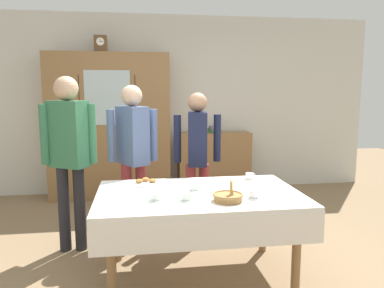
{
  "coord_description": "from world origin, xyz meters",
  "views": [
    {
      "loc": [
        -0.49,
        -3.16,
        1.58
      ],
      "look_at": [
        0.0,
        0.2,
        1.08
      ],
      "focal_mm": 34.73,
      "sensor_mm": 36.0,
      "label": 1
    }
  ],
  "objects_px": {
    "tea_cup_back_edge": "(156,197)",
    "tea_cup_center": "(254,195)",
    "mantel_clock": "(101,44)",
    "tea_cup_near_left": "(196,187)",
    "dining_table": "(200,205)",
    "person_by_cabinet": "(69,146)",
    "wall_cabinet": "(110,126)",
    "spoon_near_left": "(216,187)",
    "bookshelf_low": "(214,162)",
    "pastry_plate": "(146,183)",
    "bread_basket": "(228,197)",
    "tea_cup_far_right": "(250,177)",
    "person_behind_table_left": "(133,147)",
    "book_stack": "(214,130)",
    "tea_cup_mid_right": "(187,197)",
    "spoon_mid_left": "(121,196)",
    "person_near_right_end": "(197,149)",
    "spoon_far_left": "(273,184)"
  },
  "relations": [
    {
      "from": "tea_cup_back_edge",
      "to": "dining_table",
      "type": "bearing_deg",
      "value": 21.48
    },
    {
      "from": "wall_cabinet",
      "to": "person_behind_table_left",
      "type": "relative_size",
      "value": 1.29
    },
    {
      "from": "person_by_cabinet",
      "to": "person_behind_table_left",
      "type": "bearing_deg",
      "value": 21.92
    },
    {
      "from": "mantel_clock",
      "to": "person_near_right_end",
      "type": "distance_m",
      "value": 2.32
    },
    {
      "from": "tea_cup_far_right",
      "to": "pastry_plate",
      "type": "xyz_separation_m",
      "value": [
        -0.98,
        -0.03,
        -0.01
      ]
    },
    {
      "from": "person_near_right_end",
      "to": "pastry_plate",
      "type": "bearing_deg",
      "value": -131.7
    },
    {
      "from": "dining_table",
      "to": "person_by_cabinet",
      "type": "height_order",
      "value": "person_by_cabinet"
    },
    {
      "from": "bookshelf_low",
      "to": "person_near_right_end",
      "type": "height_order",
      "value": "person_near_right_end"
    },
    {
      "from": "tea_cup_center",
      "to": "mantel_clock",
      "type": "bearing_deg",
      "value": 116.55
    },
    {
      "from": "bookshelf_low",
      "to": "tea_cup_mid_right",
      "type": "bearing_deg",
      "value": -105.82
    },
    {
      "from": "bread_basket",
      "to": "spoon_mid_left",
      "type": "height_order",
      "value": "bread_basket"
    },
    {
      "from": "tea_cup_center",
      "to": "spoon_far_left",
      "type": "xyz_separation_m",
      "value": [
        0.3,
        0.39,
        -0.02
      ]
    },
    {
      "from": "dining_table",
      "to": "bookshelf_low",
      "type": "height_order",
      "value": "bookshelf_low"
    },
    {
      "from": "person_behind_table_left",
      "to": "person_near_right_end",
      "type": "height_order",
      "value": "person_behind_table_left"
    },
    {
      "from": "dining_table",
      "to": "mantel_clock",
      "type": "height_order",
      "value": "mantel_clock"
    },
    {
      "from": "pastry_plate",
      "to": "person_near_right_end",
      "type": "height_order",
      "value": "person_near_right_end"
    },
    {
      "from": "spoon_far_left",
      "to": "spoon_near_left",
      "type": "bearing_deg",
      "value": -178.65
    },
    {
      "from": "tea_cup_near_left",
      "to": "person_by_cabinet",
      "type": "distance_m",
      "value": 1.32
    },
    {
      "from": "bookshelf_low",
      "to": "spoon_mid_left",
      "type": "distance_m",
      "value": 2.96
    },
    {
      "from": "mantel_clock",
      "to": "bookshelf_low",
      "type": "distance_m",
      "value": 2.41
    },
    {
      "from": "tea_cup_back_edge",
      "to": "tea_cup_center",
      "type": "height_order",
      "value": "same"
    },
    {
      "from": "mantel_clock",
      "to": "spoon_far_left",
      "type": "xyz_separation_m",
      "value": [
        1.7,
        -2.4,
        -1.48
      ]
    },
    {
      "from": "spoon_mid_left",
      "to": "person_near_right_end",
      "type": "bearing_deg",
      "value": 52.64
    },
    {
      "from": "wall_cabinet",
      "to": "bookshelf_low",
      "type": "xyz_separation_m",
      "value": [
        1.57,
        0.05,
        -0.59
      ]
    },
    {
      "from": "bookshelf_low",
      "to": "tea_cup_center",
      "type": "relative_size",
      "value": 8.56
    },
    {
      "from": "wall_cabinet",
      "to": "spoon_near_left",
      "type": "distance_m",
      "value": 2.66
    },
    {
      "from": "book_stack",
      "to": "person_behind_table_left",
      "type": "relative_size",
      "value": 0.14
    },
    {
      "from": "tea_cup_mid_right",
      "to": "spoon_far_left",
      "type": "distance_m",
      "value": 0.92
    },
    {
      "from": "person_by_cabinet",
      "to": "tea_cup_center",
      "type": "bearing_deg",
      "value": -30.51
    },
    {
      "from": "dining_table",
      "to": "bread_basket",
      "type": "bearing_deg",
      "value": -52.84
    },
    {
      "from": "tea_cup_back_edge",
      "to": "tea_cup_center",
      "type": "relative_size",
      "value": 1.0
    },
    {
      "from": "tea_cup_near_left",
      "to": "bread_basket",
      "type": "distance_m",
      "value": 0.39
    },
    {
      "from": "bookshelf_low",
      "to": "book_stack",
      "type": "bearing_deg",
      "value": 0.0
    },
    {
      "from": "pastry_plate",
      "to": "bread_basket",
      "type": "bearing_deg",
      "value": -45.26
    },
    {
      "from": "mantel_clock",
      "to": "tea_cup_near_left",
      "type": "relative_size",
      "value": 1.85
    },
    {
      "from": "wall_cabinet",
      "to": "tea_cup_mid_right",
      "type": "relative_size",
      "value": 16.13
    },
    {
      "from": "person_by_cabinet",
      "to": "tea_cup_far_right",
      "type": "bearing_deg",
      "value": -10.43
    },
    {
      "from": "person_behind_table_left",
      "to": "person_by_cabinet",
      "type": "relative_size",
      "value": 0.95
    },
    {
      "from": "dining_table",
      "to": "person_by_cabinet",
      "type": "distance_m",
      "value": 1.42
    },
    {
      "from": "tea_cup_mid_right",
      "to": "spoon_near_left",
      "type": "height_order",
      "value": "tea_cup_mid_right"
    },
    {
      "from": "bread_basket",
      "to": "spoon_near_left",
      "type": "bearing_deg",
      "value": 91.19
    },
    {
      "from": "tea_cup_far_right",
      "to": "tea_cup_back_edge",
      "type": "distance_m",
      "value": 1.07
    },
    {
      "from": "tea_cup_mid_right",
      "to": "spoon_near_left",
      "type": "xyz_separation_m",
      "value": [
        0.3,
        0.36,
        -0.02
      ]
    },
    {
      "from": "bookshelf_low",
      "to": "bread_basket",
      "type": "height_order",
      "value": "bookshelf_low"
    },
    {
      "from": "spoon_far_left",
      "to": "person_near_right_end",
      "type": "relative_size",
      "value": 0.08
    },
    {
      "from": "tea_cup_near_left",
      "to": "spoon_near_left",
      "type": "relative_size",
      "value": 1.09
    },
    {
      "from": "tea_cup_mid_right",
      "to": "spoon_near_left",
      "type": "distance_m",
      "value": 0.47
    },
    {
      "from": "pastry_plate",
      "to": "spoon_near_left",
      "type": "xyz_separation_m",
      "value": [
        0.6,
        -0.2,
        -0.01
      ]
    },
    {
      "from": "dining_table",
      "to": "bookshelf_low",
      "type": "bearing_deg",
      "value": 75.75
    },
    {
      "from": "mantel_clock",
      "to": "bookshelf_low",
      "type": "xyz_separation_m",
      "value": [
        1.66,
        0.05,
        -1.75
      ]
    }
  ]
}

